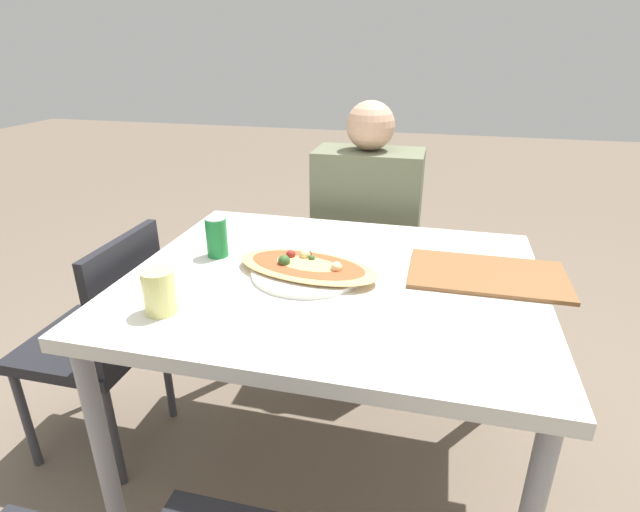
# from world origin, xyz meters

# --- Properties ---
(ground_plane) EXTENTS (14.00, 14.00, 0.00)m
(ground_plane) POSITION_xyz_m (0.00, 0.00, 0.00)
(ground_plane) COLOR #6B5B4C
(dining_table) EXTENTS (1.17, 0.95, 0.76)m
(dining_table) POSITION_xyz_m (0.00, 0.00, 0.68)
(dining_table) COLOR silver
(dining_table) RESTS_ON ground_plane
(chair_far_seated) EXTENTS (0.40, 0.40, 0.82)m
(chair_far_seated) POSITION_xyz_m (-0.01, 0.80, 0.47)
(chair_far_seated) COLOR black
(chair_far_seated) RESTS_ON ground_plane
(chair_side_left) EXTENTS (0.40, 0.40, 0.82)m
(chair_side_left) POSITION_xyz_m (-0.78, -0.04, 0.47)
(chair_side_left) COLOR black
(chair_side_left) RESTS_ON ground_plane
(person_seated) EXTENTS (0.43, 0.27, 1.17)m
(person_seated) POSITION_xyz_m (-0.01, 0.69, 0.69)
(person_seated) COLOR #2D2D38
(person_seated) RESTS_ON ground_plane
(pizza_main) EXTENTS (0.46, 0.33, 0.06)m
(pizza_main) POSITION_xyz_m (-0.08, 0.00, 0.78)
(pizza_main) COLOR white
(pizza_main) RESTS_ON dining_table
(soda_can) EXTENTS (0.07, 0.07, 0.12)m
(soda_can) POSITION_xyz_m (-0.38, 0.06, 0.82)
(soda_can) COLOR #197233
(soda_can) RESTS_ON dining_table
(drink_glass) EXTENTS (0.08, 0.08, 0.11)m
(drink_glass) POSITION_xyz_m (-0.37, -0.30, 0.81)
(drink_glass) COLOR #E0DB7F
(drink_glass) RESTS_ON dining_table
(serving_tray) EXTENTS (0.44, 0.26, 0.01)m
(serving_tray) POSITION_xyz_m (0.43, 0.11, 0.76)
(serving_tray) COLOR brown
(serving_tray) RESTS_ON dining_table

